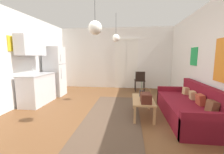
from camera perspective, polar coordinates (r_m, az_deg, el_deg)
The scene contains 12 objects.
ground_plane at distance 3.59m, azimuth -4.74°, elevation -16.62°, with size 5.51×7.75×0.10m, color brown.
wall_back at distance 6.85m, azimuth 1.41°, elevation 7.07°, with size 5.11×0.13×2.68m.
area_rug at distance 3.78m, azimuth 0.41°, elevation -14.37°, with size 1.28×3.27×0.01m, color brown.
couch at distance 3.97m, azimuth 27.19°, elevation -10.31°, with size 0.90×2.17×0.80m.
coffee_table at distance 3.74m, azimuth 11.62°, elevation -8.93°, with size 0.49×1.02×0.42m.
bamboo_vase at distance 3.91m, azimuth 11.09°, elevation -6.05°, with size 0.10×0.10×0.38m.
handbag at distance 3.42m, azimuth 12.67°, elevation -7.72°, with size 0.23×0.34×0.33m.
refrigerator at distance 5.85m, azimuth -20.80°, elevation 2.01°, with size 0.62×0.59×1.77m.
kitchen_counter at distance 5.05m, azimuth -26.75°, elevation -0.49°, with size 0.58×1.15×2.02m.
accent_chair at distance 6.28m, azimuth 10.49°, elevation -1.03°, with size 0.43×0.42×0.82m.
pendant_lamp_near at distance 3.01m, azimuth -6.42°, elevation 18.04°, with size 0.26×0.26×0.84m.
pendant_lamp_far at distance 4.62m, azimuth 1.50°, elevation 14.58°, with size 0.22×0.22×0.82m.
Camera 1 is at (0.67, -3.19, 1.44)m, focal length 24.14 mm.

